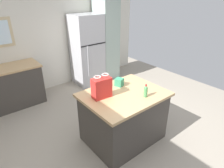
{
  "coord_description": "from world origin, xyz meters",
  "views": [
    {
      "loc": [
        -1.79,
        -1.97,
        2.33
      ],
      "look_at": [
        0.03,
        0.27,
        0.93
      ],
      "focal_mm": 31.2,
      "sensor_mm": 36.0,
      "label": 1
    }
  ],
  "objects_px": {
    "refrigerator": "(87,50)",
    "shopping_bag": "(102,88)",
    "bottle": "(146,91)",
    "small_box": "(119,82)",
    "kitchen_island": "(123,117)",
    "tall_cabinet": "(106,39)"
  },
  "relations": [
    {
      "from": "tall_cabinet",
      "to": "small_box",
      "type": "bearing_deg",
      "value": -122.4
    },
    {
      "from": "small_box",
      "to": "bottle",
      "type": "relative_size",
      "value": 0.64
    },
    {
      "from": "kitchen_island",
      "to": "tall_cabinet",
      "type": "bearing_deg",
      "value": 58.39
    },
    {
      "from": "tall_cabinet",
      "to": "shopping_bag",
      "type": "bearing_deg",
      "value": -128.84
    },
    {
      "from": "bottle",
      "to": "tall_cabinet",
      "type": "bearing_deg",
      "value": 64.33
    },
    {
      "from": "refrigerator",
      "to": "tall_cabinet",
      "type": "height_order",
      "value": "tall_cabinet"
    },
    {
      "from": "refrigerator",
      "to": "small_box",
      "type": "distance_m",
      "value": 2.16
    },
    {
      "from": "bottle",
      "to": "shopping_bag",
      "type": "bearing_deg",
      "value": 142.18
    },
    {
      "from": "kitchen_island",
      "to": "bottle",
      "type": "relative_size",
      "value": 6.16
    },
    {
      "from": "kitchen_island",
      "to": "refrigerator",
      "type": "bearing_deg",
      "value": 71.12
    },
    {
      "from": "refrigerator",
      "to": "small_box",
      "type": "bearing_deg",
      "value": -108.11
    },
    {
      "from": "bottle",
      "to": "refrigerator",
      "type": "bearing_deg",
      "value": 76.72
    },
    {
      "from": "kitchen_island",
      "to": "refrigerator",
      "type": "height_order",
      "value": "refrigerator"
    },
    {
      "from": "small_box",
      "to": "shopping_bag",
      "type": "bearing_deg",
      "value": -164.19
    },
    {
      "from": "refrigerator",
      "to": "shopping_bag",
      "type": "distance_m",
      "value": 2.46
    },
    {
      "from": "kitchen_island",
      "to": "small_box",
      "type": "height_order",
      "value": "small_box"
    },
    {
      "from": "small_box",
      "to": "tall_cabinet",
      "type": "bearing_deg",
      "value": 57.6
    },
    {
      "from": "kitchen_island",
      "to": "shopping_bag",
      "type": "height_order",
      "value": "shopping_bag"
    },
    {
      "from": "refrigerator",
      "to": "tall_cabinet",
      "type": "relative_size",
      "value": 0.81
    },
    {
      "from": "tall_cabinet",
      "to": "small_box",
      "type": "xyz_separation_m",
      "value": [
        -1.3,
        -2.06,
        -0.18
      ]
    },
    {
      "from": "kitchen_island",
      "to": "refrigerator",
      "type": "xyz_separation_m",
      "value": [
        0.79,
        2.31,
        0.46
      ]
    },
    {
      "from": "kitchen_island",
      "to": "tall_cabinet",
      "type": "distance_m",
      "value": 2.8
    }
  ]
}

